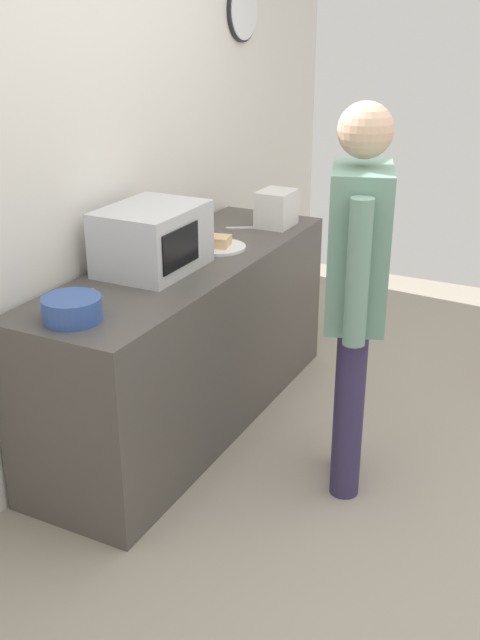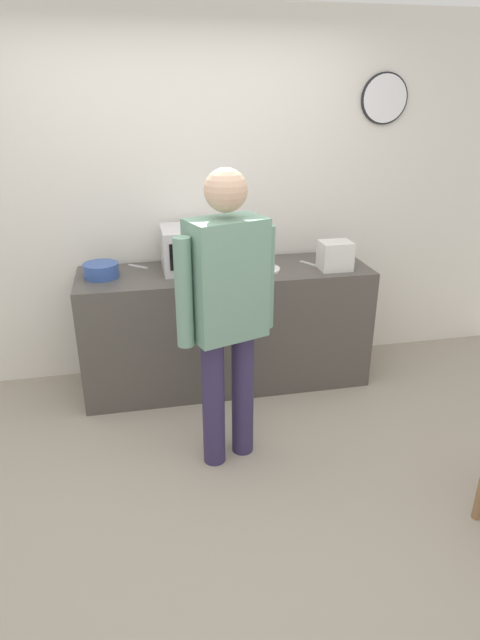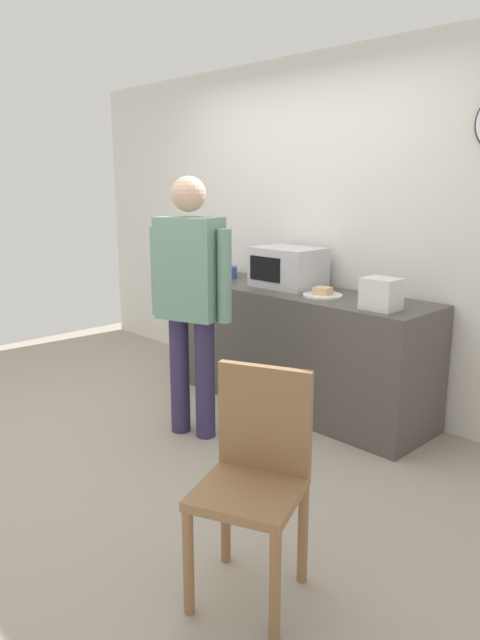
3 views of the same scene
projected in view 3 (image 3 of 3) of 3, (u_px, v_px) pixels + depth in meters
ground_plane at (149, 442)px, 3.83m from camera, size 6.00×6.00×0.00m
back_wall at (309, 229)px, 4.62m from camera, size 5.40×0.13×2.60m
kitchen_counter at (299, 349)px, 4.39m from camera, size 2.07×0.62×0.89m
microwave at (288, 267)px, 4.43m from camera, size 0.50×0.39×0.30m
sandwich_plate at (323, 294)px, 4.08m from camera, size 0.28×0.28×0.07m
salad_bowl at (223, 272)px, 4.88m from camera, size 0.24×0.24×0.10m
toaster at (381, 294)px, 3.64m from camera, size 0.22×0.18×0.20m
fork_utensil at (260, 278)px, 4.84m from camera, size 0.14×0.13×0.01m
spoon_utensil at (375, 302)px, 3.86m from camera, size 0.10×0.16×0.01m
person_standing at (190, 290)px, 3.75m from camera, size 0.56×0.36×1.70m
wooden_chair at (255, 472)px, 2.36m from camera, size 0.53×0.53×0.94m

